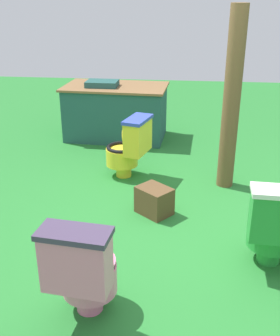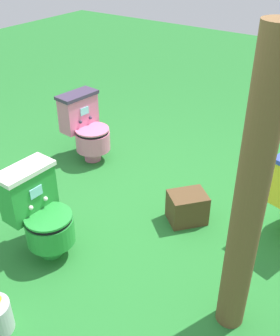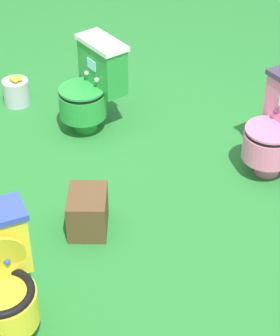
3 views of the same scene
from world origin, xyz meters
name	(u,v)px [view 2 (image 2 of 3)]	position (x,y,z in m)	size (l,w,h in m)	color
ground	(137,220)	(0.00, 0.00, 0.00)	(14.00, 14.00, 0.00)	#26752D
toilet_green	(40,212)	(0.71, -0.39, 0.37)	(0.44, 0.51, 0.73)	green
toilet_pink	(86,127)	(-0.60, -1.09, 0.37)	(0.45, 0.53, 0.73)	pink
wooden_post	(250,203)	(0.47, 1.10, 0.95)	(0.18, 0.18, 1.91)	brown
small_crate	(187,207)	(-0.26, 0.35, 0.14)	(0.32, 0.25, 0.27)	brown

